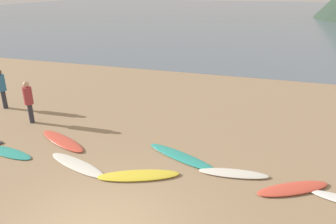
{
  "coord_description": "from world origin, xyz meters",
  "views": [
    {
      "loc": [
        3.23,
        -4.69,
        5.17
      ],
      "look_at": [
        -0.25,
        6.19,
        0.6
      ],
      "focal_mm": 34.0,
      "sensor_mm": 36.0,
      "label": 1
    }
  ],
  "objects_px": {
    "surfboard_3": "(77,165)",
    "person_1": "(1,86)",
    "surfboard_2": "(62,141)",
    "surfboard_4": "(139,175)",
    "surfboard_5": "(181,157)",
    "person_0": "(28,99)",
    "surfboard_7": "(293,188)",
    "surfboard_1": "(8,152)",
    "surfboard_6": "(234,173)"
  },
  "relations": [
    {
      "from": "surfboard_3",
      "to": "person_1",
      "type": "height_order",
      "value": "person_1"
    },
    {
      "from": "surfboard_2",
      "to": "person_1",
      "type": "height_order",
      "value": "person_1"
    },
    {
      "from": "surfboard_4",
      "to": "surfboard_5",
      "type": "height_order",
      "value": "surfboard_4"
    },
    {
      "from": "surfboard_5",
      "to": "surfboard_4",
      "type": "bearing_deg",
      "value": -98.28
    },
    {
      "from": "surfboard_5",
      "to": "person_0",
      "type": "bearing_deg",
      "value": -164.5
    },
    {
      "from": "surfboard_4",
      "to": "surfboard_5",
      "type": "bearing_deg",
      "value": 35.97
    },
    {
      "from": "surfboard_4",
      "to": "person_1",
      "type": "xyz_separation_m",
      "value": [
        -7.87,
        3.31,
        1.01
      ]
    },
    {
      "from": "surfboard_2",
      "to": "person_0",
      "type": "relative_size",
      "value": 1.43
    },
    {
      "from": "surfboard_2",
      "to": "person_0",
      "type": "distance_m",
      "value": 2.64
    },
    {
      "from": "surfboard_4",
      "to": "surfboard_3",
      "type": "bearing_deg",
      "value": 157.77
    },
    {
      "from": "surfboard_3",
      "to": "person_0",
      "type": "height_order",
      "value": "person_0"
    },
    {
      "from": "surfboard_7",
      "to": "person_0",
      "type": "height_order",
      "value": "person_0"
    },
    {
      "from": "surfboard_2",
      "to": "surfboard_7",
      "type": "bearing_deg",
      "value": 20.65
    },
    {
      "from": "surfboard_7",
      "to": "surfboard_2",
      "type": "bearing_deg",
      "value": 144.56
    },
    {
      "from": "surfboard_5",
      "to": "surfboard_1",
      "type": "bearing_deg",
      "value": -142.02
    },
    {
      "from": "surfboard_1",
      "to": "surfboard_2",
      "type": "bearing_deg",
      "value": 52.85
    },
    {
      "from": "surfboard_3",
      "to": "surfboard_7",
      "type": "height_order",
      "value": "surfboard_7"
    },
    {
      "from": "surfboard_1",
      "to": "surfboard_3",
      "type": "height_order",
      "value": "surfboard_3"
    },
    {
      "from": "surfboard_7",
      "to": "surfboard_6",
      "type": "bearing_deg",
      "value": 139.26
    },
    {
      "from": "surfboard_1",
      "to": "person_0",
      "type": "distance_m",
      "value": 2.71
    },
    {
      "from": "surfboard_1",
      "to": "surfboard_7",
      "type": "height_order",
      "value": "surfboard_7"
    },
    {
      "from": "surfboard_1",
      "to": "surfboard_3",
      "type": "distance_m",
      "value": 2.63
    },
    {
      "from": "surfboard_2",
      "to": "person_1",
      "type": "relative_size",
      "value": 1.38
    },
    {
      "from": "surfboard_2",
      "to": "surfboard_4",
      "type": "xyz_separation_m",
      "value": [
        3.43,
        -1.22,
        -0.0
      ]
    },
    {
      "from": "surfboard_2",
      "to": "surfboard_4",
      "type": "bearing_deg",
      "value": 5.06
    },
    {
      "from": "surfboard_1",
      "to": "surfboard_4",
      "type": "height_order",
      "value": "surfboard_4"
    },
    {
      "from": "surfboard_4",
      "to": "person_0",
      "type": "height_order",
      "value": "person_0"
    },
    {
      "from": "surfboard_3",
      "to": "surfboard_1",
      "type": "bearing_deg",
      "value": -161.14
    },
    {
      "from": "surfboard_1",
      "to": "surfboard_6",
      "type": "xyz_separation_m",
      "value": [
        7.29,
        0.97,
        0.01
      ]
    },
    {
      "from": "surfboard_3",
      "to": "surfboard_5",
      "type": "xyz_separation_m",
      "value": [
        2.93,
        1.44,
        0.01
      ]
    },
    {
      "from": "surfboard_7",
      "to": "person_1",
      "type": "bearing_deg",
      "value": 136.31
    },
    {
      "from": "surfboard_5",
      "to": "person_1",
      "type": "bearing_deg",
      "value": -168.77
    },
    {
      "from": "surfboard_4",
      "to": "surfboard_7",
      "type": "relative_size",
      "value": 1.12
    },
    {
      "from": "surfboard_4",
      "to": "person_1",
      "type": "relative_size",
      "value": 1.34
    },
    {
      "from": "surfboard_1",
      "to": "person_1",
      "type": "bearing_deg",
      "value": 141.79
    },
    {
      "from": "surfboard_7",
      "to": "person_1",
      "type": "xyz_separation_m",
      "value": [
        -12.11,
        2.63,
        1.01
      ]
    },
    {
      "from": "surfboard_5",
      "to": "person_0",
      "type": "distance_m",
      "value": 6.64
    },
    {
      "from": "surfboard_4",
      "to": "person_0",
      "type": "bearing_deg",
      "value": 135.08
    },
    {
      "from": "surfboard_3",
      "to": "surfboard_5",
      "type": "relative_size",
      "value": 0.89
    },
    {
      "from": "surfboard_5",
      "to": "person_1",
      "type": "height_order",
      "value": "person_1"
    },
    {
      "from": "surfboard_1",
      "to": "person_1",
      "type": "xyz_separation_m",
      "value": [
        -3.19,
        3.33,
        1.02
      ]
    },
    {
      "from": "surfboard_5",
      "to": "surfboard_6",
      "type": "relative_size",
      "value": 1.31
    },
    {
      "from": "surfboard_3",
      "to": "person_1",
      "type": "xyz_separation_m",
      "value": [
        -5.82,
        3.32,
        1.02
      ]
    },
    {
      "from": "person_1",
      "to": "surfboard_4",
      "type": "bearing_deg",
      "value": 24.26
    },
    {
      "from": "surfboard_4",
      "to": "surfboard_7",
      "type": "bearing_deg",
      "value": -13.22
    },
    {
      "from": "surfboard_3",
      "to": "person_0",
      "type": "relative_size",
      "value": 1.38
    },
    {
      "from": "surfboard_4",
      "to": "surfboard_7",
      "type": "distance_m",
      "value": 4.29
    },
    {
      "from": "surfboard_5",
      "to": "surfboard_7",
      "type": "relative_size",
      "value": 1.24
    },
    {
      "from": "surfboard_5",
      "to": "surfboard_7",
      "type": "height_order",
      "value": "surfboard_7"
    },
    {
      "from": "surfboard_3",
      "to": "person_0",
      "type": "xyz_separation_m",
      "value": [
        -3.57,
        2.34,
        0.98
      ]
    }
  ]
}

